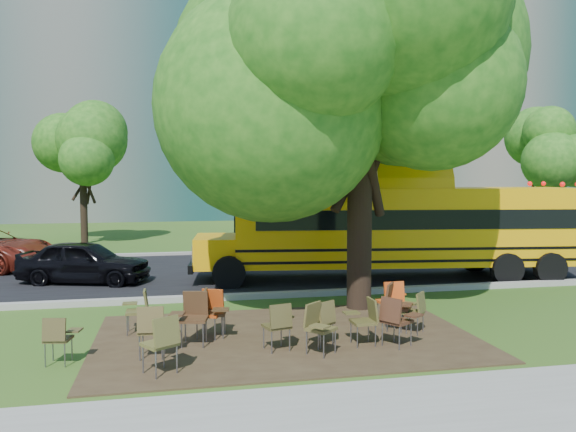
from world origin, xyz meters
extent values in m
plane|color=#254E18|center=(0.00, 0.00, 0.00)|extent=(160.00, 160.00, 0.00)
cube|color=#382819|center=(1.00, -0.50, 0.01)|extent=(7.00, 4.50, 0.03)
cube|color=black|center=(0.00, 7.00, 0.02)|extent=(80.00, 8.00, 0.04)
cube|color=gray|center=(0.00, 3.00, 0.07)|extent=(80.00, 0.25, 0.14)
cube|color=gray|center=(0.00, 11.10, 0.07)|extent=(80.00, 0.25, 0.14)
cube|color=slate|center=(-8.00, 36.00, 11.00)|extent=(38.00, 16.00, 22.00)
cube|color=slate|center=(24.00, 38.00, 12.50)|extent=(30.00, 16.00, 25.00)
cylinder|color=black|center=(-5.00, 16.00, 1.75)|extent=(0.32, 0.32, 3.50)
sphere|color=#1A5713|center=(-5.00, 16.00, 4.22)|extent=(4.80, 4.80, 4.80)
cylinder|color=black|center=(8.00, 14.00, 2.10)|extent=(0.38, 0.38, 4.20)
sphere|color=#1A5713|center=(8.00, 14.00, 5.04)|extent=(5.60, 5.60, 5.60)
cylinder|color=black|center=(16.00, 13.00, 1.80)|extent=(0.34, 0.34, 3.60)
sphere|color=#1A5713|center=(16.00, 13.00, 4.35)|extent=(5.00, 5.00, 5.00)
cylinder|color=black|center=(3.10, 1.45, 2.01)|extent=(0.56, 0.56, 4.02)
sphere|color=#1A5713|center=(3.10, 1.45, 5.09)|extent=(7.10, 7.10, 7.10)
cube|color=#E8A107|center=(5.63, 4.75, 1.60)|extent=(10.11, 3.41, 2.21)
cube|color=black|center=(5.90, 4.72, 1.85)|extent=(9.57, 3.38, 0.54)
cube|color=#E8A107|center=(0.15, 5.40, 0.90)|extent=(1.40, 2.11, 0.86)
cube|color=black|center=(5.63, 4.75, 1.04)|extent=(10.13, 3.44, 0.07)
cube|color=black|center=(5.63, 4.75, 0.70)|extent=(10.13, 3.44, 0.07)
cylinder|color=black|center=(0.40, 4.24, 0.45)|extent=(0.93, 0.37, 0.90)
cylinder|color=black|center=(0.67, 6.48, 0.45)|extent=(0.93, 0.37, 0.90)
cylinder|color=black|center=(8.09, 3.32, 0.45)|extent=(0.93, 0.37, 0.90)
cylinder|color=black|center=(8.36, 5.56, 0.45)|extent=(0.93, 0.37, 0.90)
cylinder|color=black|center=(9.34, 3.18, 0.45)|extent=(0.93, 0.37, 0.90)
cylinder|color=black|center=(9.61, 5.41, 0.45)|extent=(0.93, 0.37, 0.90)
cube|color=#463D1E|center=(-2.89, -1.21, 0.41)|extent=(0.44, 0.43, 0.05)
cube|color=#463D1E|center=(-2.92, -1.37, 0.61)|extent=(0.37, 0.15, 0.37)
cube|color=#463D1E|center=(-2.65, -1.12, 0.52)|extent=(0.24, 0.29, 0.03)
cylinder|color=slate|center=(-3.01, -1.03, 0.21)|extent=(0.02, 0.02, 0.41)
cylinder|color=slate|center=(-2.76, -1.39, 0.21)|extent=(0.02, 0.02, 0.41)
cube|color=brown|center=(-1.41, -1.24, 0.48)|extent=(0.48, 0.46, 0.05)
cube|color=brown|center=(-1.43, -1.42, 0.71)|extent=(0.43, 0.14, 0.42)
cube|color=brown|center=(-1.15, -1.11, 0.60)|extent=(0.26, 0.32, 0.03)
cylinder|color=slate|center=(-1.58, -1.04, 0.24)|extent=(0.03, 0.03, 0.48)
cylinder|color=slate|center=(-1.25, -1.43, 0.24)|extent=(0.03, 0.03, 0.48)
cube|color=brown|center=(-1.27, -2.06, 0.48)|extent=(0.61, 0.61, 0.05)
cube|color=brown|center=(-1.17, -2.22, 0.72)|extent=(0.42, 0.32, 0.43)
cube|color=brown|center=(-1.14, -1.79, 0.61)|extent=(0.36, 0.38, 0.03)
cylinder|color=slate|center=(-1.52, -2.00, 0.24)|extent=(0.03, 0.03, 0.48)
cylinder|color=slate|center=(-1.02, -2.11, 0.24)|extent=(0.03, 0.03, 0.48)
cube|color=#442B18|center=(-0.71, -0.71, 0.50)|extent=(0.55, 0.53, 0.06)
cube|color=#442B18|center=(-0.67, -0.51, 0.74)|extent=(0.46, 0.19, 0.45)
cube|color=#442B18|center=(-1.00, -0.80, 0.63)|extent=(0.30, 0.35, 0.03)
cylinder|color=slate|center=(-0.56, -0.93, 0.25)|extent=(0.03, 0.03, 0.50)
cylinder|color=slate|center=(-0.86, -0.48, 0.25)|extent=(0.03, 0.03, 0.50)
cube|color=#463F1E|center=(0.68, -1.28, 0.45)|extent=(0.50, 0.49, 0.05)
cube|color=#463F1E|center=(0.72, -1.45, 0.67)|extent=(0.41, 0.19, 0.40)
cube|color=#463F1E|center=(0.88, -1.08, 0.57)|extent=(0.28, 0.32, 0.03)
cylinder|color=slate|center=(0.47, -1.16, 0.22)|extent=(0.02, 0.02, 0.45)
cylinder|color=slate|center=(0.89, -1.40, 0.22)|extent=(0.02, 0.02, 0.45)
cube|color=brown|center=(1.37, -1.65, 0.46)|extent=(0.59, 0.59, 0.05)
cube|color=brown|center=(1.26, -1.51, 0.68)|extent=(0.37, 0.34, 0.41)
cube|color=brown|center=(1.28, -1.92, 0.58)|extent=(0.36, 0.36, 0.03)
cylinder|color=slate|center=(1.62, -1.67, 0.23)|extent=(0.02, 0.02, 0.46)
cylinder|color=slate|center=(1.13, -1.63, 0.23)|extent=(0.02, 0.02, 0.46)
cube|color=#4C4621|center=(2.24, -1.31, 0.45)|extent=(0.41, 0.43, 0.05)
cube|color=#4C4621|center=(2.42, -1.30, 0.66)|extent=(0.10, 0.40, 0.40)
cube|color=#4C4621|center=(2.10, -1.07, 0.56)|extent=(0.28, 0.22, 0.03)
cylinder|color=slate|center=(2.08, -1.48, 0.22)|extent=(0.02, 0.02, 0.45)
cylinder|color=slate|center=(2.40, -1.13, 0.22)|extent=(0.02, 0.02, 0.45)
cube|color=#462819|center=(2.81, -1.48, 0.48)|extent=(0.60, 0.60, 0.05)
cube|color=#462819|center=(2.65, -1.58, 0.71)|extent=(0.31, 0.41, 0.42)
cube|color=#462819|center=(3.07, -1.61, 0.60)|extent=(0.37, 0.36, 0.03)
cylinder|color=slate|center=(2.86, -1.23, 0.24)|extent=(0.03, 0.03, 0.48)
cylinder|color=slate|center=(2.75, -1.73, 0.24)|extent=(0.03, 0.03, 0.48)
cube|color=#4F4C22|center=(-1.75, 0.29, 0.44)|extent=(0.40, 0.42, 0.05)
cube|color=#4F4C22|center=(-1.58, 0.29, 0.66)|extent=(0.10, 0.40, 0.40)
cube|color=#4F4C22|center=(-1.89, 0.52, 0.56)|extent=(0.28, 0.22, 0.03)
cylinder|color=slate|center=(-1.92, 0.12, 0.22)|extent=(0.02, 0.02, 0.44)
cylinder|color=slate|center=(-1.59, 0.46, 0.22)|extent=(0.02, 0.02, 0.44)
cube|color=#A83D11|center=(-0.41, -0.26, 0.47)|extent=(0.58, 0.57, 0.05)
cube|color=#A83D11|center=(-0.32, -0.09, 0.70)|extent=(0.42, 0.27, 0.42)
cube|color=#A83D11|center=(-0.69, -0.28, 0.59)|extent=(0.33, 0.36, 0.03)
cylinder|color=slate|center=(-0.32, -0.50, 0.23)|extent=(0.02, 0.02, 0.47)
cylinder|color=slate|center=(-0.49, -0.02, 0.23)|extent=(0.02, 0.02, 0.47)
cube|color=#3F2B16|center=(-0.32, -0.23, 0.48)|extent=(0.49, 0.51, 0.05)
cube|color=#3F2B16|center=(-0.50, -0.20, 0.71)|extent=(0.17, 0.43, 0.43)
cube|color=#3F2B16|center=(-0.21, -0.51, 0.60)|extent=(0.33, 0.28, 0.03)
cylinder|color=slate|center=(-0.11, -0.09, 0.24)|extent=(0.03, 0.03, 0.48)
cylinder|color=slate|center=(-0.52, -0.38, 0.24)|extent=(0.03, 0.03, 0.48)
cube|color=brown|center=(1.49, -1.13, 0.43)|extent=(0.55, 0.54, 0.05)
cube|color=brown|center=(1.59, -1.28, 0.64)|extent=(0.37, 0.29, 0.39)
cube|color=brown|center=(1.61, -0.89, 0.55)|extent=(0.32, 0.34, 0.03)
cylinder|color=slate|center=(1.27, -1.08, 0.22)|extent=(0.02, 0.02, 0.43)
cylinder|color=slate|center=(1.72, -1.18, 0.22)|extent=(0.02, 0.02, 0.43)
cube|color=#462A19|center=(3.24, -0.54, 0.49)|extent=(0.61, 0.62, 0.05)
cube|color=#462A19|center=(3.07, -0.44, 0.73)|extent=(0.33, 0.42, 0.43)
cube|color=#462A19|center=(3.22, -0.84, 0.62)|extent=(0.38, 0.37, 0.03)
cylinder|color=slate|center=(3.49, -0.49, 0.24)|extent=(0.03, 0.03, 0.49)
cylinder|color=slate|center=(2.98, -0.59, 0.24)|extent=(0.03, 0.03, 0.49)
cube|color=#D04A16|center=(3.25, -0.04, 0.48)|extent=(0.48, 0.46, 0.05)
cube|color=#D04A16|center=(3.27, -0.23, 0.72)|extent=(0.44, 0.14, 0.43)
cube|color=#D04A16|center=(3.50, 0.13, 0.61)|extent=(0.26, 0.32, 0.03)
cylinder|color=slate|center=(3.06, 0.13, 0.24)|extent=(0.03, 0.03, 0.48)
cylinder|color=slate|center=(3.45, -0.20, 0.24)|extent=(0.03, 0.03, 0.48)
cube|color=brown|center=(3.44, -0.73, 0.43)|extent=(0.55, 0.55, 0.05)
cube|color=brown|center=(3.56, -0.85, 0.64)|extent=(0.33, 0.34, 0.38)
cube|color=brown|center=(3.50, -0.48, 0.54)|extent=(0.34, 0.33, 0.03)
cylinder|color=slate|center=(3.21, -0.74, 0.21)|extent=(0.02, 0.02, 0.43)
cylinder|color=slate|center=(3.66, -0.73, 0.21)|extent=(0.02, 0.02, 0.43)
imported|color=black|center=(-3.53, 5.92, 0.62)|extent=(3.91, 2.46, 1.24)
camera|label=1|loc=(-1.04, -10.65, 3.02)|focal=35.00mm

